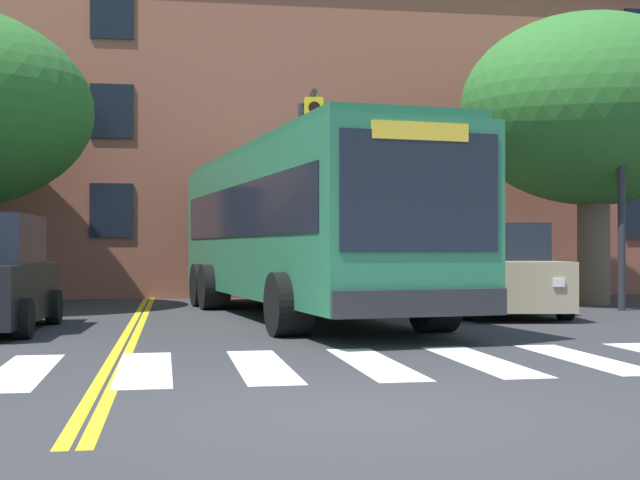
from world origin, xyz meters
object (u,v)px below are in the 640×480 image
Objects in this scene: car_silver_behind_bus at (234,265)px; street_tree_curbside_large at (593,111)px; traffic_light_overhead at (307,161)px; city_bus at (300,225)px; car_tan_far_lane at (498,273)px.

street_tree_curbside_large is (8.08, -6.46, 3.74)m from car_silver_behind_bus.
street_tree_curbside_large is (7.05, 1.31, 1.41)m from traffic_light_overhead.
city_bus is 9.28m from car_silver_behind_bus.
city_bus is 2.02m from traffic_light_overhead.
street_tree_curbside_large is at bearing 38.11° from car_tan_far_lane.
car_silver_behind_bus is 0.45× the size of street_tree_curbside_large.
car_silver_behind_bus is at bearing 141.36° from street_tree_curbside_large.
traffic_light_overhead is (1.02, -7.77, 2.33)m from car_silver_behind_bus.
street_tree_curbside_large is at bearing -38.64° from car_silver_behind_bus.
traffic_light_overhead is at bearing -82.51° from car_silver_behind_bus.
street_tree_curbside_large reaches higher than traffic_light_overhead.
city_bus is 2.52× the size of traffic_light_overhead.
traffic_light_overhead is at bearing 160.09° from car_tan_far_lane.
street_tree_curbside_large is (3.37, 2.64, 3.74)m from car_tan_far_lane.
traffic_light_overhead is (0.34, 1.44, 1.37)m from city_bus.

